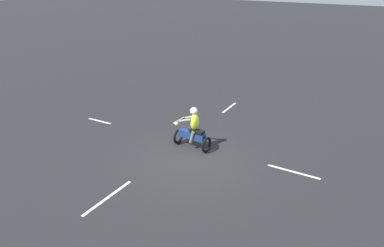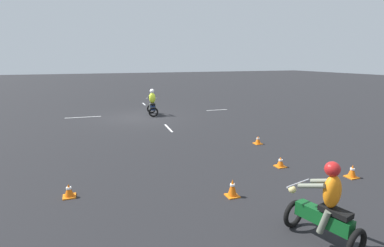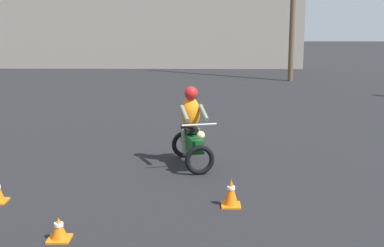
# 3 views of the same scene
# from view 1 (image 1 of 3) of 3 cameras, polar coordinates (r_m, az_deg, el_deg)

# --- Properties ---
(ground_plane) EXTENTS (120.00, 120.00, 0.00)m
(ground_plane) POSITION_cam_1_polar(r_m,az_deg,el_deg) (13.52, -0.33, -5.53)
(ground_plane) COLOR black
(motorcycle_rider_foreground) EXTENTS (0.82, 1.55, 1.66)m
(motorcycle_rider_foreground) POSITION_cam_1_polar(r_m,az_deg,el_deg) (14.05, 0.12, -1.06)
(motorcycle_rider_foreground) COLOR black
(motorcycle_rider_foreground) RESTS_ON ground
(lane_stripe_e) EXTENTS (2.10, 0.23, 0.01)m
(lane_stripe_e) POSITION_cam_1_polar(r_m,az_deg,el_deg) (11.78, -12.73, -10.96)
(lane_stripe_e) COLOR silver
(lane_stripe_e) RESTS_ON ground
(lane_stripe_n) EXTENTS (0.23, 1.80, 0.01)m
(lane_stripe_n) POSITION_cam_1_polar(r_m,az_deg,el_deg) (13.24, 15.21, -7.11)
(lane_stripe_n) COLOR silver
(lane_stripe_n) RESTS_ON ground
(lane_stripe_w) EXTENTS (1.53, 0.16, 0.01)m
(lane_stripe_w) POSITION_cam_1_polar(r_m,az_deg,el_deg) (18.38, 5.70, 2.42)
(lane_stripe_w) COLOR silver
(lane_stripe_w) RESTS_ON ground
(lane_stripe_s) EXTENTS (0.16, 1.28, 0.01)m
(lane_stripe_s) POSITION_cam_1_polar(r_m,az_deg,el_deg) (17.24, -13.91, 0.37)
(lane_stripe_s) COLOR silver
(lane_stripe_s) RESTS_ON ground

